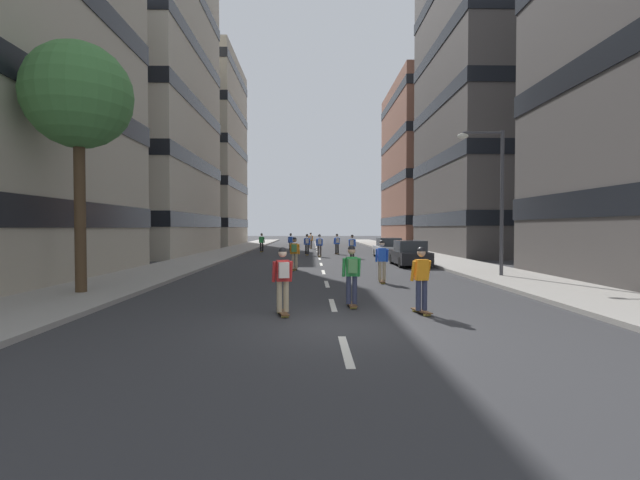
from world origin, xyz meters
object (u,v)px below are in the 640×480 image
(skater_1, at_px, (352,245))
(skater_6, at_px, (337,243))
(skater_4, at_px, (262,242))
(skater_0, at_px, (307,243))
(skater_9, at_px, (319,244))
(parked_car_mid, at_px, (410,254))
(skater_11, at_px, (382,259))
(skater_2, at_px, (421,277))
(skater_8, at_px, (295,251))
(skater_3, at_px, (283,277))
(streetlamp_right, at_px, (494,187))
(skater_10, at_px, (352,272))
(skater_7, at_px, (311,239))
(street_tree_near, at_px, (78,97))
(parked_car_near, at_px, (388,249))
(skater_5, at_px, (291,242))

(skater_1, distance_m, skater_6, 5.14)
(skater_1, bearing_deg, skater_4, 130.70)
(skater_0, bearing_deg, skater_9, -63.89)
(parked_car_mid, distance_m, skater_11, 8.93)
(skater_2, relative_size, skater_8, 1.00)
(skater_4, xyz_separation_m, skater_8, (3.77, -18.66, 0.03))
(skater_3, bearing_deg, parked_car_mid, 66.54)
(streetlamp_right, distance_m, skater_10, 10.65)
(skater_7, bearing_deg, street_tree_near, -102.54)
(skater_1, distance_m, skater_8, 10.44)
(skater_8, distance_m, skater_11, 6.81)
(skater_6, relative_size, skater_8, 1.00)
(skater_4, bearing_deg, skater_2, -76.31)
(parked_car_near, relative_size, parked_car_mid, 1.00)
(skater_2, xyz_separation_m, skater_6, (-0.66, 27.13, 0.03))
(parked_car_mid, xyz_separation_m, skater_8, (-6.79, -2.76, 0.32))
(skater_7, bearing_deg, parked_car_near, -68.80)
(parked_car_near, xyz_separation_m, skater_7, (-5.93, 15.29, 0.32))
(skater_4, relative_size, skater_11, 1.00)
(skater_5, height_order, skater_9, same)
(streetlamp_right, relative_size, skater_1, 3.65)
(skater_1, relative_size, skater_6, 1.00)
(parked_car_near, height_order, streetlamp_right, streetlamp_right)
(skater_7, bearing_deg, streetlamp_right, -74.38)
(skater_0, xyz_separation_m, skater_10, (1.48, -24.76, 0.00))
(skater_4, height_order, skater_11, same)
(skater_2, xyz_separation_m, skater_4, (-7.56, 31.05, 0.00))
(skater_6, bearing_deg, skater_5, 136.13)
(skater_7, height_order, skater_9, same)
(skater_0, relative_size, skater_6, 1.00)
(skater_4, height_order, skater_8, same)
(skater_5, distance_m, skater_8, 18.76)
(skater_3, distance_m, skater_9, 23.99)
(skater_4, distance_m, skater_11, 25.46)
(street_tree_near, bearing_deg, skater_8, 52.96)
(streetlamp_right, xyz_separation_m, skater_11, (-5.30, -1.64, -3.15))
(streetlamp_right, bearing_deg, skater_9, 116.13)
(skater_2, relative_size, skater_9, 1.00)
(skater_9, distance_m, skater_11, 17.19)
(skater_1, bearing_deg, skater_7, 101.11)
(skater_4, distance_m, skater_8, 19.03)
(skater_3, relative_size, skater_6, 1.00)
(skater_3, height_order, skater_11, same)
(skater_2, relative_size, skater_3, 1.00)
(parked_car_near, distance_m, skater_5, 11.59)
(skater_5, height_order, skater_10, same)
(skater_9, bearing_deg, skater_8, -97.75)
(streetlamp_right, distance_m, skater_9, 17.43)
(parked_car_near, relative_size, skater_1, 2.47)
(streetlamp_right, height_order, skater_4, streetlamp_right)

